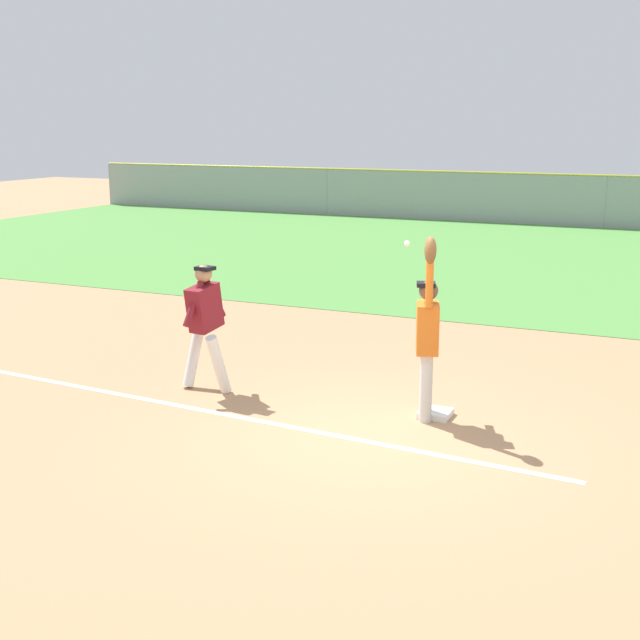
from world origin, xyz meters
name	(u,v)px	position (x,y,z in m)	size (l,w,h in m)	color
ground_plane	(372,436)	(0.00, 0.00, 0.00)	(71.38, 71.38, 0.00)	tan
outfield_grass	(566,262)	(0.00, 13.99, 0.01)	(41.21, 15.88, 0.01)	#549342
chalk_foul_line	(126,395)	(-3.53, 0.06, 0.00)	(12.00, 0.10, 0.01)	white
first_base	(435,413)	(0.47, 0.96, 0.04)	(0.38, 0.38, 0.08)	white
fielder	(427,331)	(0.39, 0.81, 1.12)	(0.41, 0.88, 2.28)	silver
runner	(205,319)	(-2.67, 0.71, 1.00)	(0.74, 0.85, 1.72)	white
baseball	(407,244)	(0.01, 1.11, 2.11)	(0.07, 0.07, 0.07)	white
outfield_fence	(606,202)	(0.00, 21.93, 0.90)	(41.29, 0.08, 1.80)	#93999E
parked_car_white	(427,193)	(-7.50, 25.69, 0.67)	(4.51, 2.33, 1.25)	white
parked_car_blue	(542,196)	(-2.88, 26.07, 0.67)	(4.42, 2.16, 1.25)	#23389E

